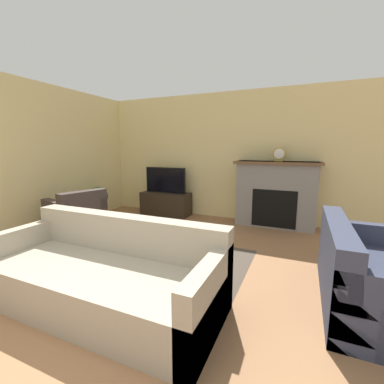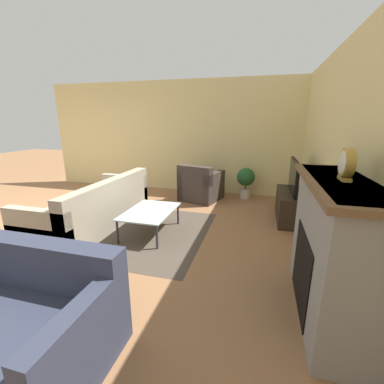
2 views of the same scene
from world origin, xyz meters
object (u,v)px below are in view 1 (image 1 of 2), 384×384
Objects in this scene: coffee_table at (163,237)px; tv at (165,180)px; couch_sectional at (105,276)px; mantel_clock at (279,154)px; armchair_by_window at (77,218)px; potted_plant at (98,199)px; couch_loveseat at (371,279)px.

tv is at bearing 118.55° from coffee_table.
couch_sectional is at bearing -70.73° from tv.
coffee_table is 3.93× the size of mantel_clock.
potted_plant is (-0.41, 0.98, 0.14)m from armchair_by_window.
mantel_clock is (3.62, 0.98, 0.98)m from potted_plant.
tv reaches higher than armchair_by_window.
armchair_by_window is 0.97× the size of coffee_table.
tv is 1.00× the size of armchair_by_window.
couch_sectional and armchair_by_window have the same top height.
couch_loveseat is 4.94m from potted_plant.
couch_loveseat and armchair_by_window have the same top height.
couch_loveseat is (3.55, -2.31, -0.52)m from tv.
tv is 2.57m from coffee_table.
couch_loveseat is at bearing -65.05° from mantel_clock.
potted_plant is at bearing 134.23° from couch_sectional.
couch_sectional is 3.35× the size of potted_plant.
tv is 4.27m from couch_loveseat.
tv is 3.79× the size of mantel_clock.
tv reaches higher than couch_loveseat.
coffee_table is (1.21, -2.22, -0.46)m from tv.
mantel_clock reaches higher than armchair_by_window.
coffee_table is at bearing 86.66° from couch_sectional.
armchair_by_window is 1.07m from potted_plant.
couch_loveseat is 2.35m from coffee_table.
potted_plant is (-2.39, 1.33, 0.09)m from coffee_table.
couch_sectional is 2.31× the size of coffee_table.
tv reaches higher than couch_sectional.
coffee_table is at bearing -118.04° from mantel_clock.
couch_sectional is at bearing -93.34° from coffee_table.
potted_plant is at bearing -143.06° from tv.
couch_sectional is 2.59m from couch_loveseat.
mantel_clock is at bearing 61.96° from coffee_table.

